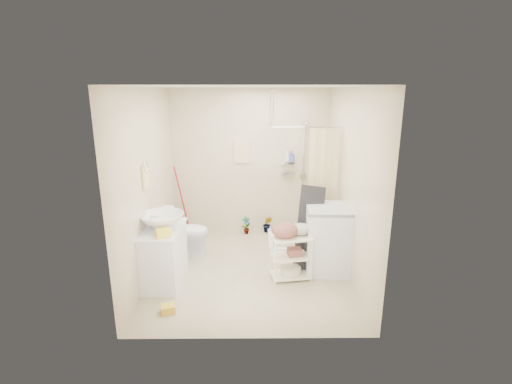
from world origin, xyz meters
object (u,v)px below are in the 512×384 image
washing_machine (328,239)px  laundry_rack (291,253)px  vanity (164,255)px  toilet (185,232)px

washing_machine → laundry_rack: size_ratio=1.28×
vanity → laundry_rack: vanity is taller
vanity → washing_machine: 2.33m
laundry_rack → washing_machine: bearing=16.7°
vanity → toilet: size_ratio=1.16×
laundry_rack → toilet: bearing=144.7°
toilet → laundry_rack: bearing=-112.7°
washing_machine → laundry_rack: 0.63m
vanity → laundry_rack: (1.74, 0.08, -0.01)m
toilet → washing_machine: washing_machine is taller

